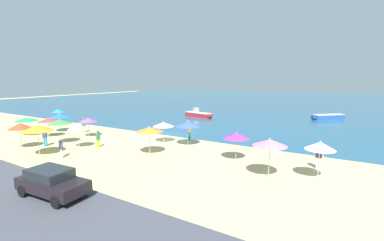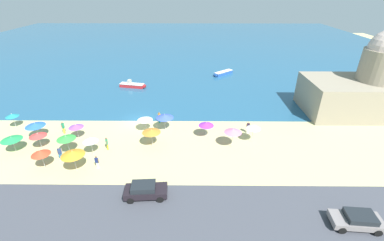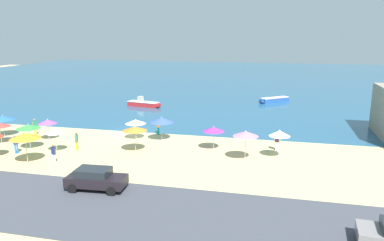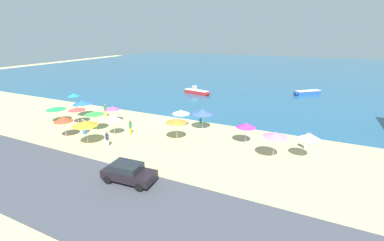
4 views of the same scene
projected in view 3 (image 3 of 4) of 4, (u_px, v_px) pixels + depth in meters
name	position (u px, v px, depth m)	size (l,w,h in m)	color
ground_plane	(131.00, 132.00, 41.47)	(160.00, 160.00, 0.00)	#C5B97E
sea	(216.00, 78.00, 93.63)	(150.00, 110.00, 0.05)	#24567A
coastal_road	(25.00, 199.00, 24.39)	(80.00, 8.00, 0.06)	#41434C
beach_umbrella_0	(246.00, 134.00, 31.47)	(2.17, 2.17, 2.64)	#B2B2B7
beach_umbrella_1	(25.00, 136.00, 30.81)	(2.48, 2.48, 2.69)	#B2B2B7
beach_umbrella_2	(280.00, 133.00, 32.05)	(1.83, 1.83, 2.56)	#B2B2B7
beach_umbrella_3	(0.00, 125.00, 36.54)	(2.03, 2.03, 2.16)	#B2B2B7
beach_umbrella_4	(162.00, 120.00, 37.64)	(2.41, 2.41, 2.45)	#B2B2B7
beach_umbrella_5	(48.00, 122.00, 37.86)	(1.91, 1.91, 2.17)	#B2B2B7
beach_umbrella_6	(214.00, 129.00, 34.55)	(2.02, 2.02, 2.26)	#B2B2B7
beach_umbrella_8	(55.00, 131.00, 33.79)	(1.74, 1.74, 2.34)	#B2B2B7
beach_umbrella_9	(135.00, 129.00, 33.94)	(2.28, 2.28, 2.42)	#B2B2B7
beach_umbrella_11	(3.00, 118.00, 39.22)	(2.47, 2.47, 2.28)	#B2B2B7
beach_umbrella_13	(28.00, 127.00, 34.56)	(2.16, 2.16, 2.45)	#B2B2B7
beach_umbrella_14	(136.00, 122.00, 38.04)	(2.11, 2.11, 2.14)	#B2B2B7
bather_0	(16.00, 143.00, 33.59)	(0.41, 0.44, 1.82)	blue
bather_1	(54.00, 153.00, 31.19)	(0.54, 0.34, 1.59)	white
bather_2	(35.00, 126.00, 39.81)	(0.29, 0.56, 1.81)	gold
bather_3	(158.00, 126.00, 40.02)	(0.43, 0.43, 1.74)	#139F9B
bather_4	(277.00, 140.00, 34.46)	(0.57, 0.22, 1.76)	white
bather_5	(77.00, 140.00, 34.64)	(0.31, 0.55, 1.69)	yellow
parked_car_0	(96.00, 179.00, 25.65)	(4.15, 2.08, 1.50)	black
skiff_nearshore	(143.00, 104.00, 55.80)	(5.36, 2.36, 1.48)	red
skiff_offshore	(274.00, 100.00, 59.33)	(4.63, 4.22, 0.76)	#26539F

